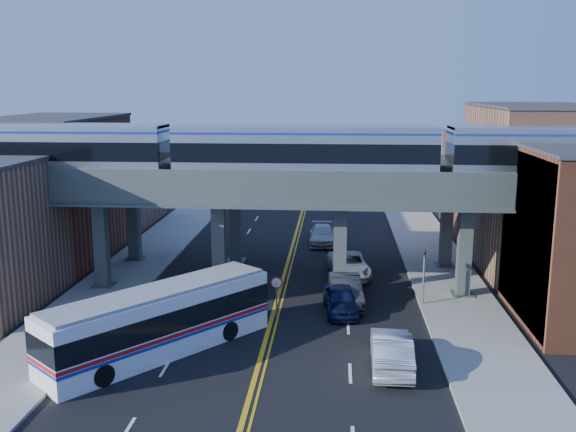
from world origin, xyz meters
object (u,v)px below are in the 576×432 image
car_lane_c (349,265)px  car_parked_curb (391,350)px  car_lane_a (341,299)px  car_lane_d (322,235)px  traffic_signal (424,271)px  transit_bus (160,322)px  stop_sign (277,291)px  transit_train (305,151)px  car_lane_b (346,290)px

car_lane_c → car_parked_curb: bearing=-91.0°
car_lane_a → car_lane_d: size_ratio=0.91×
traffic_signal → transit_bus: (-14.41, -8.27, -0.62)m
car_lane_c → car_lane_d: size_ratio=1.09×
car_parked_curb → stop_sign: bearing=-43.6°
car_lane_c → car_lane_d: 9.78m
traffic_signal → car_lane_c: 7.85m
car_lane_d → stop_sign: bearing=-97.9°
transit_train → car_lane_a: transit_train is taller
transit_train → traffic_signal: (7.54, -2.00, -7.13)m
stop_sign → car_parked_curb: bearing=-45.0°
transit_train → car_lane_a: 9.63m
car_lane_a → car_lane_b: (0.31, 1.64, 0.07)m
transit_train → car_lane_c: size_ratio=8.92×
transit_bus → stop_sign: bearing=-6.5°
car_lane_b → transit_train: bearing=140.3°
transit_bus → car_lane_a: (9.29, 6.71, -0.86)m
car_lane_b → car_lane_c: bearing=82.5°
traffic_signal → car_lane_c: bearing=125.8°
car_lane_b → car_lane_d: (-1.86, 15.70, -0.12)m
car_lane_b → car_lane_a: bearing=-105.3°
transit_bus → car_lane_c: 17.60m
car_lane_a → car_parked_curb: car_parked_curb is taller
car_lane_d → transit_bus: bearing=-108.9°
car_lane_a → car_lane_b: size_ratio=0.89×
traffic_signal → transit_train: bearing=165.1°
transit_train → car_lane_d: bearing=86.4°
car_lane_a → car_lane_d: 17.40m
car_lane_b → car_lane_d: size_ratio=1.01×
car_lane_a → car_parked_curb: 8.02m
transit_train → car_parked_curb: 14.89m
stop_sign → car_lane_b: size_ratio=0.49×
transit_bus → car_lane_b: bearing=-9.2°
car_lane_a → car_lane_d: car_lane_a is taller
car_lane_c → car_lane_a: bearing=-102.2°
car_lane_a → car_parked_curb: size_ratio=0.88×
car_lane_c → car_parked_curb: 15.55m
car_lane_c → car_lane_b: bearing=-100.6°
car_lane_a → car_lane_c: 7.83m
car_lane_b → car_lane_d: 15.81m
traffic_signal → car_lane_a: (-5.12, -1.56, -1.48)m
stop_sign → car_lane_a: (3.78, 1.44, -0.94)m
car_lane_c → car_parked_curb: (1.80, -15.44, 0.10)m
traffic_signal → transit_bus: size_ratio=0.36×
car_lane_d → car_parked_curb: 25.29m
car_lane_b → car_lane_c: size_ratio=0.93×
traffic_signal → car_lane_c: (-4.50, 6.25, -1.50)m
traffic_signal → transit_bus: 16.63m
traffic_signal → car_lane_d: (-6.67, 15.78, -1.53)m
car_lane_a → car_lane_b: car_lane_b is taller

